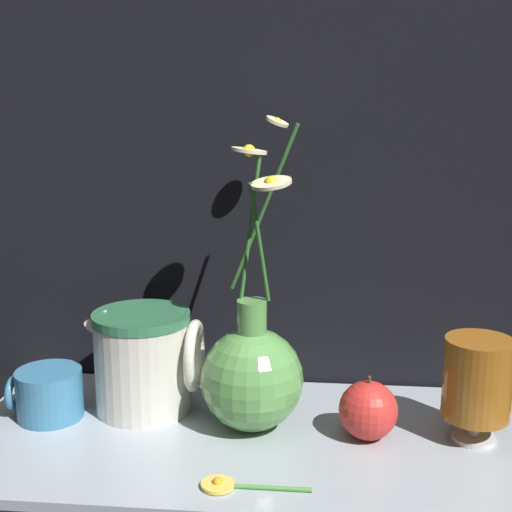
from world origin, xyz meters
TOP-DOWN VIEW (x-y plane):
  - ground_plane at (0.00, 0.00)m, footprint 6.00×6.00m
  - shelf at (0.00, 0.00)m, footprint 0.72×0.34m
  - vase_with_flowers at (-0.01, 0.02)m, footprint 0.13×0.16m
  - yellow_mug at (-0.27, 0.02)m, footprint 0.09×0.08m
  - ceramic_pitcher at (-0.15, 0.06)m, footprint 0.15×0.13m
  - tea_glass at (0.26, 0.01)m, footprint 0.08×0.08m
  - orange_fruit at (0.13, 0.01)m, footprint 0.07×0.07m
  - loose_daisy at (-0.02, -0.12)m, footprint 0.12×0.04m

SIDE VIEW (x-z plane):
  - ground_plane at x=0.00m, z-range 0.00..0.00m
  - shelf at x=0.00m, z-range 0.00..0.01m
  - loose_daisy at x=-0.02m, z-range 0.01..0.02m
  - yellow_mug at x=-0.27m, z-range 0.01..0.08m
  - orange_fruit at x=0.13m, z-range 0.01..0.09m
  - vase_with_flowers at x=-0.01m, z-range -0.11..0.27m
  - ceramic_pitcher at x=-0.15m, z-range 0.01..0.16m
  - tea_glass at x=0.26m, z-range 0.03..0.15m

